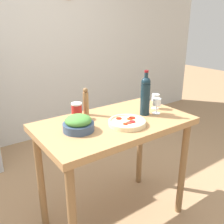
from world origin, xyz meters
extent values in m
plane|color=#9E7A56|center=(0.00, 0.00, 0.00)|extent=(14.00, 14.00, 0.00)
cube|color=silver|center=(0.00, 1.95, 1.30)|extent=(6.40, 0.06, 2.60)
cube|color=#A87A4C|center=(0.00, 0.00, 0.88)|extent=(1.15, 0.66, 0.05)
cylinder|color=olive|center=(-0.51, -0.27, 0.43)|extent=(0.06, 0.06, 0.85)
cylinder|color=olive|center=(0.51, -0.27, 0.43)|extent=(0.06, 0.06, 0.85)
cylinder|color=olive|center=(-0.51, 0.27, 0.43)|extent=(0.06, 0.06, 0.85)
cylinder|color=olive|center=(0.51, 0.27, 0.43)|extent=(0.06, 0.06, 0.85)
cylinder|color=#142833|center=(0.27, -0.03, 1.03)|extent=(0.07, 0.07, 0.25)
sphere|color=#142833|center=(0.27, -0.03, 1.17)|extent=(0.07, 0.07, 0.07)
cylinder|color=#142833|center=(0.27, -0.03, 1.20)|extent=(0.03, 0.03, 0.07)
cylinder|color=maroon|center=(0.27, -0.03, 1.25)|extent=(0.03, 0.03, 0.02)
cylinder|color=silver|center=(0.36, -0.07, 0.91)|extent=(0.06, 0.06, 0.00)
cylinder|color=silver|center=(0.36, -0.07, 0.94)|extent=(0.01, 0.01, 0.07)
cylinder|color=white|center=(0.36, -0.07, 1.00)|extent=(0.07, 0.07, 0.06)
cylinder|color=maroon|center=(0.36, -0.07, 0.99)|extent=(0.06, 0.06, 0.02)
cylinder|color=silver|center=(0.44, 0.03, 0.91)|extent=(0.06, 0.06, 0.00)
cylinder|color=silver|center=(0.44, 0.03, 0.94)|extent=(0.01, 0.01, 0.07)
cylinder|color=white|center=(0.44, 0.03, 1.00)|extent=(0.07, 0.07, 0.06)
cylinder|color=olive|center=(-0.10, 0.24, 1.00)|extent=(0.04, 0.04, 0.18)
sphere|color=brown|center=(-0.10, 0.24, 1.10)|extent=(0.04, 0.04, 0.04)
cylinder|color=#384C6B|center=(-0.30, 0.00, 0.93)|extent=(0.21, 0.21, 0.06)
ellipsoid|color=#478438|center=(-0.30, 0.00, 0.98)|extent=(0.18, 0.18, 0.07)
cylinder|color=beige|center=(0.03, -0.11, 0.92)|extent=(0.27, 0.27, 0.02)
torus|color=beige|center=(0.03, -0.11, 0.93)|extent=(0.27, 0.27, 0.02)
cylinder|color=#B82F24|center=(0.02, -0.14, 0.93)|extent=(0.04, 0.04, 0.01)
cylinder|color=#A9190D|center=(0.10, -0.08, 0.93)|extent=(0.05, 0.05, 0.01)
cylinder|color=#AD1B1B|center=(0.05, -0.14, 0.93)|extent=(0.04, 0.04, 0.01)
cylinder|color=red|center=(0.01, -0.04, 0.93)|extent=(0.04, 0.04, 0.01)
cylinder|color=red|center=(-0.01, -0.14, 0.93)|extent=(0.03, 0.03, 0.01)
cylinder|color=#B12C0B|center=(0.07, -0.09, 0.93)|extent=(0.04, 0.04, 0.01)
cylinder|color=#B2231E|center=(-0.20, 0.21, 0.96)|extent=(0.08, 0.08, 0.11)
cylinder|color=white|center=(-0.20, 0.21, 1.02)|extent=(0.08, 0.08, 0.01)
camera|label=1|loc=(-1.02, -1.38, 1.60)|focal=40.00mm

